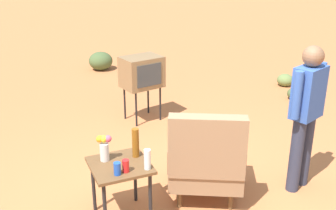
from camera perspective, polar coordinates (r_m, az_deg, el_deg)
ground_plane at (r=4.41m, az=3.70°, el=-14.02°), size 60.00×60.00×0.00m
armchair at (r=4.27m, az=5.40°, el=-7.51°), size 1.04×1.04×1.06m
side_table at (r=3.98m, az=-6.80°, el=-9.41°), size 0.56×0.56×0.61m
tv_on_stand at (r=6.22m, az=-3.74°, el=4.63°), size 0.67×0.55×1.03m
person_standing at (r=4.54m, az=18.99°, el=-0.72°), size 0.54×0.33×1.64m
bottle_short_clear at (r=3.79m, az=-2.94°, el=-7.70°), size 0.06×0.06×0.20m
soda_can_red at (r=3.78m, az=-6.01°, el=-8.58°), size 0.07×0.07×0.12m
bottle_tall_amber at (r=3.99m, az=-4.62°, el=-5.35°), size 0.07×0.07×0.30m
soda_can_blue at (r=3.74m, az=-7.21°, el=-8.94°), size 0.07×0.07×0.12m
flower_vase at (r=3.96m, az=-9.03°, el=-5.84°), size 0.15×0.10×0.27m
shrub_near at (r=8.38m, az=16.26°, el=3.43°), size 0.32×0.32×0.25m
shrub_mid at (r=9.29m, az=-9.51°, el=6.19°), size 0.53×0.53×0.41m
shrub_lone at (r=7.66m, az=17.57°, el=1.55°), size 0.28×0.28×0.22m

